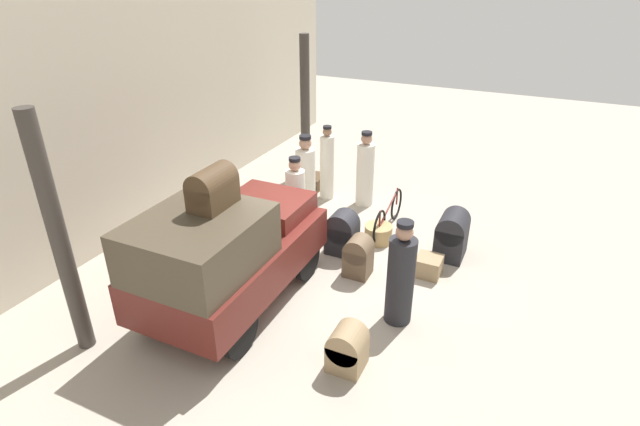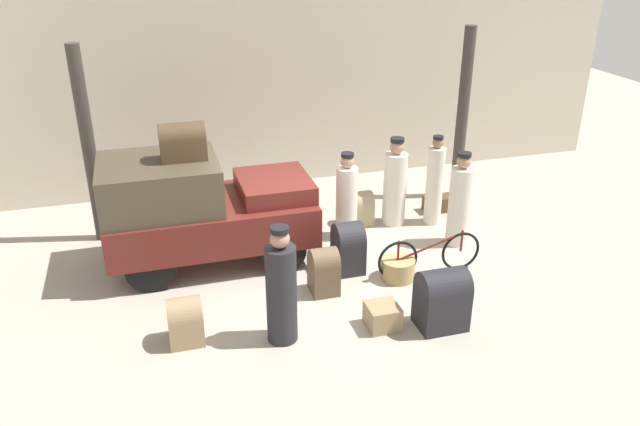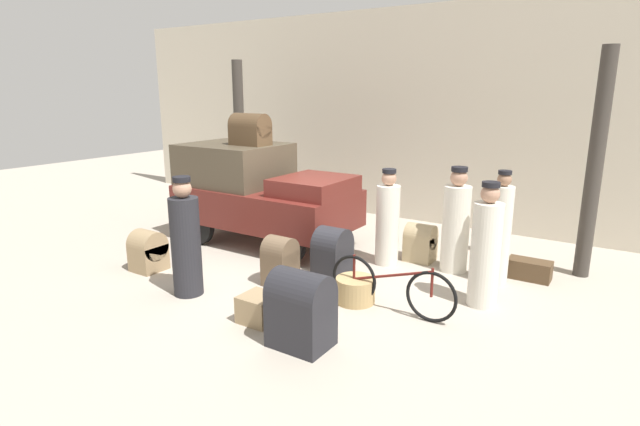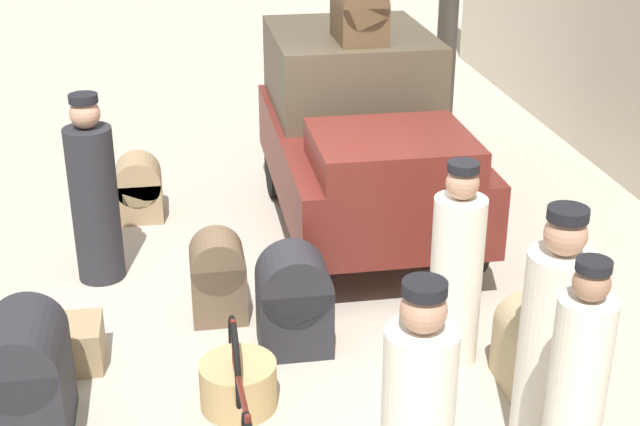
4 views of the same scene
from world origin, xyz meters
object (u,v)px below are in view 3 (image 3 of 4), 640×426
at_px(trunk_on_truck_roof, 250,130).
at_px(porter_standing_middle, 186,242).
at_px(trunk_umber_medium, 332,254).
at_px(suitcase_tan_flat, 280,260).
at_px(porter_with_bicycle, 486,250).
at_px(trunk_wicker_pale, 529,270).
at_px(bicycle, 391,287).
at_px(trunk_barrel_dark, 420,242).
at_px(truck, 259,191).
at_px(porter_lifting_near_truck, 456,225).
at_px(porter_carrying_trunk, 388,221).
at_px(suitcase_black_upright, 259,308).
at_px(suitcase_small_leather, 148,251).
at_px(trunk_large_brown, 301,308).
at_px(conductor_in_dark_uniform, 500,232).
at_px(wicker_basket, 355,290).

bearing_deg(trunk_on_truck_roof, porter_standing_middle, -69.38).
bearing_deg(trunk_umber_medium, suitcase_tan_flat, -136.45).
bearing_deg(porter_with_bicycle, suitcase_tan_flat, -161.57).
xyz_separation_m(porter_with_bicycle, trunk_wicker_pale, (0.34, 1.35, -0.62)).
height_order(bicycle, trunk_barrel_dark, bicycle).
bearing_deg(truck, bicycle, -23.25).
relative_size(porter_standing_middle, porter_lifting_near_truck, 1.01).
distance_m(porter_with_bicycle, trunk_umber_medium, 2.20).
distance_m(trunk_barrel_dark, trunk_umber_medium, 1.77).
distance_m(porter_carrying_trunk, suitcase_black_upright, 2.89).
bearing_deg(suitcase_small_leather, trunk_umber_medium, 24.24).
bearing_deg(suitcase_black_upright, trunk_umber_medium, 88.36).
distance_m(suitcase_tan_flat, trunk_wicker_pale, 3.80).
distance_m(porter_with_bicycle, porter_carrying_trunk, 1.96).
relative_size(trunk_wicker_pale, trunk_large_brown, 0.71).
xyz_separation_m(truck, trunk_umber_medium, (2.23, -0.97, -0.56)).
relative_size(porter_standing_middle, trunk_wicker_pale, 2.69).
bearing_deg(bicycle, suitcase_black_upright, -137.27).
bearing_deg(suitcase_black_upright, conductor_in_dark_uniform, 53.66).
distance_m(trunk_barrel_dark, suitcase_tan_flat, 2.52).
height_order(porter_carrying_trunk, trunk_barrel_dark, porter_carrying_trunk).
relative_size(porter_lifting_near_truck, suitcase_tan_flat, 2.27).
distance_m(porter_carrying_trunk, suitcase_small_leather, 3.89).
xyz_separation_m(conductor_in_dark_uniform, trunk_on_truck_roof, (-4.49, -0.29, 1.31)).
relative_size(wicker_basket, trunk_umber_medium, 0.64).
bearing_deg(conductor_in_dark_uniform, trunk_on_truck_roof, -176.32).
height_order(porter_standing_middle, suitcase_small_leather, porter_standing_middle).
relative_size(porter_lifting_near_truck, trunk_large_brown, 1.89).
xyz_separation_m(porter_carrying_trunk, trunk_umber_medium, (-0.35, -1.15, -0.30)).
bearing_deg(trunk_wicker_pale, suitcase_tan_flat, -143.59).
distance_m(porter_with_bicycle, trunk_on_truck_roof, 4.77).
bearing_deg(trunk_large_brown, trunk_wicker_pale, 63.95).
xyz_separation_m(porter_standing_middle, trunk_on_truck_roof, (-0.94, 2.51, 1.34)).
relative_size(trunk_barrel_dark, trunk_wicker_pale, 1.02).
height_order(trunk_barrel_dark, suitcase_black_upright, trunk_barrel_dark).
height_order(bicycle, conductor_in_dark_uniform, conductor_in_dark_uniform).
bearing_deg(trunk_umber_medium, trunk_barrel_dark, 64.63).
bearing_deg(truck, trunk_barrel_dark, 11.77).
bearing_deg(porter_standing_middle, porter_lifting_near_truck, 46.40).
height_order(porter_lifting_near_truck, trunk_wicker_pale, porter_lifting_near_truck).
distance_m(bicycle, porter_lifting_near_truck, 2.00).
bearing_deg(trunk_wicker_pale, trunk_large_brown, -116.05).
bearing_deg(bicycle, porter_standing_middle, -158.73).
bearing_deg(truck, suitcase_tan_flat, -42.37).
bearing_deg(porter_with_bicycle, suitcase_small_leather, -161.95).
bearing_deg(trunk_on_truck_roof, porter_lifting_near_truck, 7.08).
bearing_deg(porter_carrying_trunk, trunk_on_truck_roof, -176.40).
distance_m(truck, conductor_in_dark_uniform, 4.35).
bearing_deg(trunk_barrel_dark, trunk_umber_medium, -115.37).
relative_size(conductor_in_dark_uniform, trunk_barrel_dark, 2.67).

